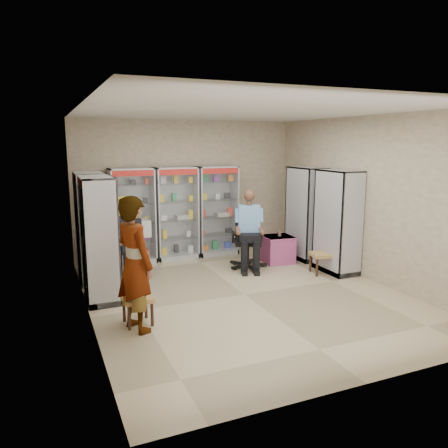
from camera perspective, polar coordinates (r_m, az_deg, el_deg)
name	(u,v)px	position (r m, az deg, el deg)	size (l,w,h in m)	color
floor	(244,294)	(7.44, 2.69, -9.18)	(6.00, 6.00, 0.00)	tan
room_shell	(246,177)	(7.02, 2.83, 6.11)	(5.02, 6.02, 3.01)	#C3B291
cabinet_back_left	(133,216)	(9.33, -11.86, 1.02)	(0.90, 0.50, 2.00)	#9FA2A6
cabinet_back_mid	(176,213)	(9.55, -6.26, 1.41)	(0.90, 0.50, 2.00)	#A2A5A9
cabinet_back_right	(217,211)	(9.86, -0.96, 1.76)	(0.90, 0.50, 2.00)	silver
cabinet_right_far	(306,213)	(9.62, 10.64, 1.36)	(0.50, 0.90, 2.00)	#A0A3A7
cabinet_right_near	(337,222)	(8.74, 14.60, 0.27)	(0.50, 0.90, 2.00)	silver
cabinet_left_far	(92,227)	(8.29, -16.91, -0.41)	(0.50, 0.90, 2.00)	#B6B9BE
cabinet_left_near	(100,239)	(7.21, -15.95, -1.95)	(0.50, 0.90, 2.00)	#BBBDC3
wooden_chair	(128,250)	(8.68, -12.40, -3.28)	(0.42, 0.42, 0.94)	black
seated_customer	(128,240)	(8.59, -12.39, -2.06)	(0.44, 0.60, 1.34)	black
office_chair	(248,239)	(8.87, 3.09, -1.98)	(0.64, 0.64, 1.17)	black
seated_shopkeeper	(249,232)	(8.79, 3.24, -1.03)	(0.49, 0.68, 1.49)	#6AA1D2
pink_trunk	(278,249)	(9.35, 7.03, -3.28)	(0.59, 0.57, 0.57)	#A8437E
tea_glass	(280,234)	(9.28, 7.27, -1.27)	(0.07, 0.07, 0.10)	#592807
woven_stool_a	(322,263)	(8.72, 12.63, -5.03)	(0.41, 0.41, 0.41)	#A27A44
woven_stool_b	(138,310)	(6.36, -11.19, -10.99)	(0.40, 0.40, 0.40)	#94633E
standing_man	(135,264)	(5.96, -11.56, -5.16)	(0.67, 0.44, 1.84)	#949496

